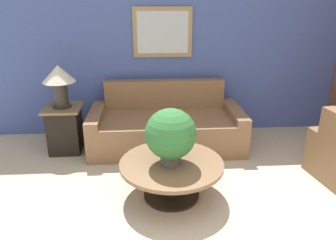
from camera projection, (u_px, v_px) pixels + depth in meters
The scene contains 6 objects.
wall_back at pixel (191, 48), 4.86m from camera, with size 6.48×0.09×2.60m.
couch_main at pixel (166, 127), 4.67m from camera, with size 2.12×0.99×0.88m.
coffee_table at pixel (172, 171), 3.47m from camera, with size 1.10×1.10×0.41m.
side_table at pixel (65, 129), 4.49m from camera, with size 0.49×0.49×0.64m.
table_lamp at pixel (59, 78), 4.24m from camera, with size 0.43×0.43×0.57m.
potted_plant_on_table at pixel (171, 135), 3.27m from camera, with size 0.52×0.52×0.60m.
Camera 1 is at (-0.70, -1.77, 2.06)m, focal length 35.00 mm.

